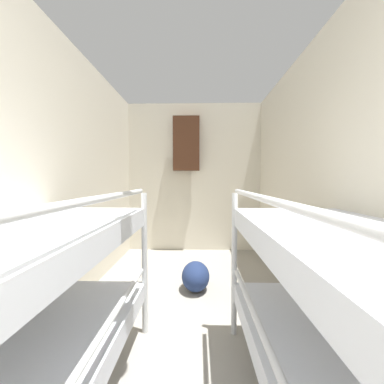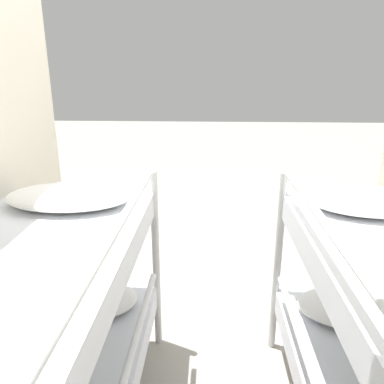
# 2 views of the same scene
# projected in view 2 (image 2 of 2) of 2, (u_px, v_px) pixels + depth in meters

# --- Properties ---
(ground_plane) EXTENTS (20.00, 20.00, 0.00)m
(ground_plane) POSITION_uv_depth(u_px,v_px,m) (214.00, 292.00, 2.90)
(ground_plane) COLOR gray
(bunk_stack_right_near) EXTENTS (0.80, 1.85, 1.15)m
(bunk_stack_right_near) POSITION_uv_depth(u_px,v_px,m) (23.00, 349.00, 1.40)
(bunk_stack_right_near) COLOR silver
(bunk_stack_right_near) RESTS_ON ground_plane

